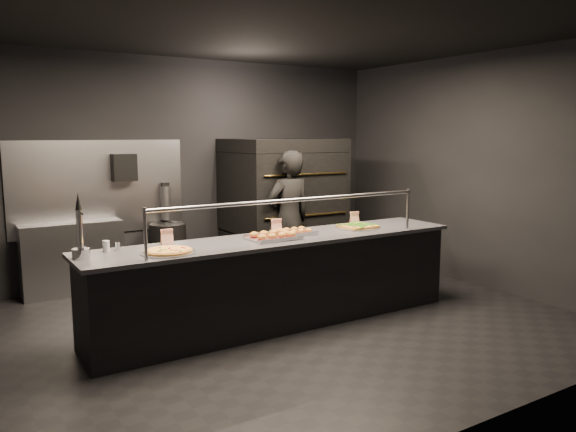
{
  "coord_description": "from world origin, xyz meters",
  "views": [
    {
      "loc": [
        -2.94,
        -4.87,
        1.98
      ],
      "look_at": [
        0.23,
        0.2,
        1.1
      ],
      "focal_mm": 35.0,
      "sensor_mm": 36.0,
      "label": 1
    }
  ],
  "objects_px": {
    "service_counter": "(280,280)",
    "pizza_oven": "(283,205)",
    "beer_tap": "(80,240)",
    "trash_bin": "(169,253)",
    "slider_tray_b": "(294,232)",
    "round_pizza": "(168,251)",
    "square_pizza": "(358,227)",
    "worker": "(289,219)",
    "prep_shelf": "(73,258)",
    "fire_extinguisher": "(166,202)",
    "slider_tray_a": "(273,236)",
    "towel_dispenser": "(124,167)"
  },
  "relations": [
    {
      "from": "fire_extinguisher",
      "to": "round_pizza",
      "type": "xyz_separation_m",
      "value": [
        -0.89,
        -2.52,
        -0.12
      ]
    },
    {
      "from": "slider_tray_a",
      "to": "trash_bin",
      "type": "xyz_separation_m",
      "value": [
        -0.3,
        2.25,
        -0.55
      ]
    },
    {
      "from": "prep_shelf",
      "to": "round_pizza",
      "type": "xyz_separation_m",
      "value": [
        0.36,
        -2.44,
        0.49
      ]
    },
    {
      "from": "slider_tray_b",
      "to": "square_pizza",
      "type": "height_order",
      "value": "slider_tray_b"
    },
    {
      "from": "beer_tap",
      "to": "trash_bin",
      "type": "bearing_deg",
      "value": 54.11
    },
    {
      "from": "prep_shelf",
      "to": "square_pizza",
      "type": "relative_size",
      "value": 2.52
    },
    {
      "from": "pizza_oven",
      "to": "slider_tray_b",
      "type": "bearing_deg",
      "value": -118.14
    },
    {
      "from": "service_counter",
      "to": "worker",
      "type": "bearing_deg",
      "value": 54.25
    },
    {
      "from": "round_pizza",
      "to": "fire_extinguisher",
      "type": "bearing_deg",
      "value": 70.56
    },
    {
      "from": "pizza_oven",
      "to": "worker",
      "type": "distance_m",
      "value": 0.77
    },
    {
      "from": "slider_tray_b",
      "to": "worker",
      "type": "xyz_separation_m",
      "value": [
        0.65,
        1.13,
        -0.06
      ]
    },
    {
      "from": "pizza_oven",
      "to": "slider_tray_a",
      "type": "bearing_deg",
      "value": -123.91
    },
    {
      "from": "slider_tray_b",
      "to": "round_pizza",
      "type": "bearing_deg",
      "value": -172.55
    },
    {
      "from": "fire_extinguisher",
      "to": "slider_tray_b",
      "type": "distance_m",
      "value": 2.4
    },
    {
      "from": "fire_extinguisher",
      "to": "slider_tray_a",
      "type": "height_order",
      "value": "fire_extinguisher"
    },
    {
      "from": "service_counter",
      "to": "slider_tray_a",
      "type": "height_order",
      "value": "service_counter"
    },
    {
      "from": "square_pizza",
      "to": "worker",
      "type": "xyz_separation_m",
      "value": [
        -0.18,
        1.19,
        -0.05
      ]
    },
    {
      "from": "service_counter",
      "to": "round_pizza",
      "type": "relative_size",
      "value": 8.26
    },
    {
      "from": "service_counter",
      "to": "towel_dispenser",
      "type": "height_order",
      "value": "towel_dispenser"
    },
    {
      "from": "service_counter",
      "to": "beer_tap",
      "type": "relative_size",
      "value": 7.23
    },
    {
      "from": "prep_shelf",
      "to": "trash_bin",
      "type": "xyz_separation_m",
      "value": [
        1.2,
        -0.1,
        -0.05
      ]
    },
    {
      "from": "worker",
      "to": "pizza_oven",
      "type": "bearing_deg",
      "value": -118.76
    },
    {
      "from": "slider_tray_a",
      "to": "trash_bin",
      "type": "relative_size",
      "value": 0.65
    },
    {
      "from": "beer_tap",
      "to": "pizza_oven",
      "type": "bearing_deg",
      "value": 30.09
    },
    {
      "from": "beer_tap",
      "to": "slider_tray_b",
      "type": "distance_m",
      "value": 2.18
    },
    {
      "from": "pizza_oven",
      "to": "round_pizza",
      "type": "xyz_separation_m",
      "value": [
        -2.44,
        -2.02,
        -0.03
      ]
    },
    {
      "from": "service_counter",
      "to": "fire_extinguisher",
      "type": "distance_m",
      "value": 2.5
    },
    {
      "from": "fire_extinguisher",
      "to": "worker",
      "type": "xyz_separation_m",
      "value": [
        1.22,
        -1.19,
        -0.18
      ]
    },
    {
      "from": "trash_bin",
      "to": "slider_tray_a",
      "type": "bearing_deg",
      "value": -82.49
    },
    {
      "from": "towel_dispenser",
      "to": "round_pizza",
      "type": "distance_m",
      "value": 2.6
    },
    {
      "from": "pizza_oven",
      "to": "beer_tap",
      "type": "height_order",
      "value": "pizza_oven"
    },
    {
      "from": "towel_dispenser",
      "to": "fire_extinguisher",
      "type": "bearing_deg",
      "value": 1.04
    },
    {
      "from": "towel_dispenser",
      "to": "slider_tray_b",
      "type": "relative_size",
      "value": 0.73
    },
    {
      "from": "service_counter",
      "to": "pizza_oven",
      "type": "bearing_deg",
      "value": 57.73
    },
    {
      "from": "service_counter",
      "to": "pizza_oven",
      "type": "height_order",
      "value": "pizza_oven"
    },
    {
      "from": "round_pizza",
      "to": "trash_bin",
      "type": "bearing_deg",
      "value": 70.21
    },
    {
      "from": "round_pizza",
      "to": "slider_tray_b",
      "type": "distance_m",
      "value": 1.47
    },
    {
      "from": "prep_shelf",
      "to": "beer_tap",
      "type": "distance_m",
      "value": 2.36
    },
    {
      "from": "round_pizza",
      "to": "square_pizza",
      "type": "xyz_separation_m",
      "value": [
        2.29,
        0.14,
        0.0
      ]
    },
    {
      "from": "square_pizza",
      "to": "worker",
      "type": "distance_m",
      "value": 1.2
    },
    {
      "from": "slider_tray_a",
      "to": "slider_tray_b",
      "type": "relative_size",
      "value": 1.08
    },
    {
      "from": "worker",
      "to": "service_counter",
      "type": "bearing_deg",
      "value": 50.97
    },
    {
      "from": "fire_extinguisher",
      "to": "slider_tray_a",
      "type": "bearing_deg",
      "value": -84.14
    },
    {
      "from": "pizza_oven",
      "to": "slider_tray_b",
      "type": "distance_m",
      "value": 2.07
    },
    {
      "from": "pizza_oven",
      "to": "beer_tap",
      "type": "xyz_separation_m",
      "value": [
        -3.15,
        -1.83,
        0.12
      ]
    },
    {
      "from": "fire_extinguisher",
      "to": "round_pizza",
      "type": "distance_m",
      "value": 2.67
    },
    {
      "from": "worker",
      "to": "fire_extinguisher",
      "type": "bearing_deg",
      "value": -47.56
    },
    {
      "from": "round_pizza",
      "to": "worker",
      "type": "bearing_deg",
      "value": 32.14
    },
    {
      "from": "pizza_oven",
      "to": "fire_extinguisher",
      "type": "xyz_separation_m",
      "value": [
        -1.55,
        0.5,
        0.09
      ]
    },
    {
      "from": "round_pizza",
      "to": "prep_shelf",
      "type": "bearing_deg",
      "value": 98.46
    }
  ]
}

